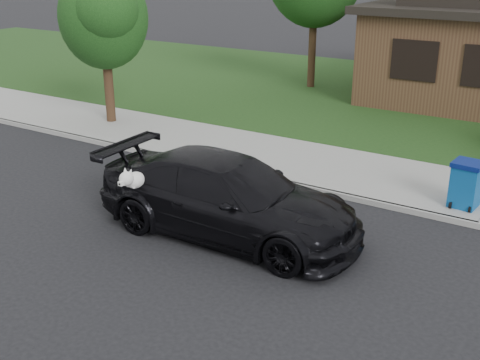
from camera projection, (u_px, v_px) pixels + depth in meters
The scene contains 7 objects.
ground at pixel (216, 251), 10.77m from camera, with size 120.00×120.00×0.00m, color black.
sidewalk at pixel (332, 168), 14.70m from camera, with size 60.00×3.00×0.12m, color gray.
curb at pixel (304, 187), 13.52m from camera, with size 60.00×0.12×0.12m, color gray.
lawn at pixel (427, 103), 21.01m from camera, with size 60.00×13.00×0.13m, color #193814.
sedan at pixel (228, 197), 11.18m from camera, with size 5.22×2.46×1.50m.
recycling_bin at pixel (466, 184), 12.20m from camera, with size 0.63×0.65×0.96m.
tree_2 at pixel (104, 16), 17.33m from camera, with size 2.73×2.60×4.59m.
Camera 1 is at (5.50, -7.89, 5.04)m, focal length 45.00 mm.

